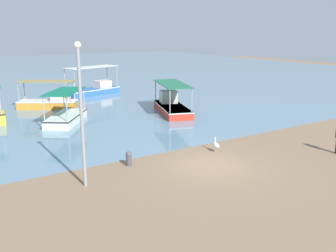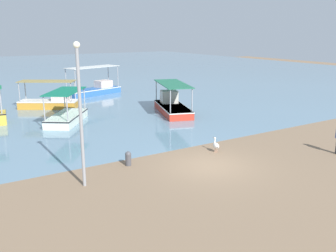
{
  "view_description": "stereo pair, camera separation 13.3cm",
  "coord_description": "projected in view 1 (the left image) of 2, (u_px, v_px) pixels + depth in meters",
  "views": [
    {
      "loc": [
        -11.03,
        -13.47,
        6.4
      ],
      "look_at": [
        0.61,
        4.81,
        0.9
      ],
      "focal_mm": 40.0,
      "sensor_mm": 36.0,
      "label": 1
    },
    {
      "loc": [
        -10.92,
        -13.54,
        6.4
      ],
      "look_at": [
        0.61,
        4.81,
        0.9
      ],
      "focal_mm": 40.0,
      "sensor_mm": 36.0,
      "label": 2
    }
  ],
  "objects": [
    {
      "name": "fishing_boat_far_left",
      "position": [
        94.0,
        89.0,
        38.84
      ],
      "size": [
        6.22,
        3.46,
        2.87
      ],
      "color": "#2F64B0",
      "rests_on": "harbor_water"
    },
    {
      "name": "pelican",
      "position": [
        216.0,
        145.0,
        20.35
      ],
      "size": [
        0.41,
        0.8,
        0.8
      ],
      "color": "#E0997A",
      "rests_on": "ground"
    },
    {
      "name": "ground",
      "position": [
        210.0,
        166.0,
        18.33
      ],
      "size": [
        120.0,
        120.0,
        0.0
      ],
      "primitive_type": "plane",
      "color": "#82684F"
    },
    {
      "name": "harbor_water",
      "position": [
        14.0,
        74.0,
        57.56
      ],
      "size": [
        110.0,
        90.0,
        0.0
      ],
      "primitive_type": "cube",
      "color": "slate",
      "rests_on": "ground"
    },
    {
      "name": "fishing_boat_far_right",
      "position": [
        50.0,
        101.0,
        31.84
      ],
      "size": [
        4.97,
        3.98,
        2.35
      ],
      "color": "orange",
      "rests_on": "harbor_water"
    },
    {
      "name": "fishing_boat_near_right",
      "position": [
        66.0,
        116.0,
        26.84
      ],
      "size": [
        4.19,
        4.84,
        2.3
      ],
      "color": "silver",
      "rests_on": "harbor_water"
    },
    {
      "name": "fishing_boat_center",
      "position": [
        171.0,
        105.0,
        30.21
      ],
      "size": [
        3.73,
        6.13,
        2.39
      ],
      "color": "red",
      "rests_on": "harbor_water"
    },
    {
      "name": "mooring_bollard",
      "position": [
        129.0,
        158.0,
        18.27
      ],
      "size": [
        0.3,
        0.3,
        0.73
      ],
      "color": "#47474C",
      "rests_on": "ground"
    },
    {
      "name": "lamp_post",
      "position": [
        81.0,
        108.0,
        15.13
      ],
      "size": [
        0.28,
        0.28,
        6.03
      ],
      "color": "gray",
      "rests_on": "ground"
    }
  ]
}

